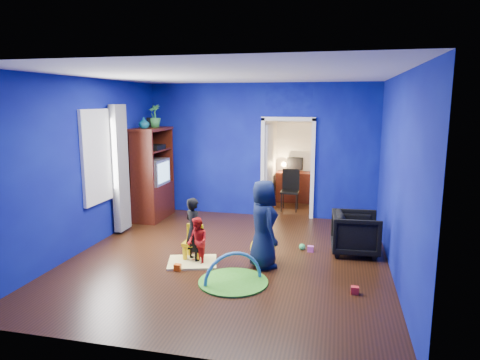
% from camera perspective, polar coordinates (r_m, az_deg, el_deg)
% --- Properties ---
extents(floor, '(5.00, 5.50, 0.01)m').
position_cam_1_polar(floor, '(7.07, -1.44, -10.30)').
color(floor, black).
rests_on(floor, ground).
extents(ceiling, '(5.00, 5.50, 0.01)m').
position_cam_1_polar(ceiling, '(6.63, -1.56, 13.87)').
color(ceiling, white).
rests_on(ceiling, wall_back).
extents(wall_back, '(5.00, 0.02, 2.90)m').
position_cam_1_polar(wall_back, '(9.36, 2.74, 3.96)').
color(wall_back, '#090C6F').
rests_on(wall_back, floor).
extents(wall_front, '(5.00, 0.02, 2.90)m').
position_cam_1_polar(wall_front, '(4.15, -11.11, -4.45)').
color(wall_front, '#090C6F').
rests_on(wall_front, floor).
extents(wall_left, '(0.02, 5.50, 2.90)m').
position_cam_1_polar(wall_left, '(7.71, -19.81, 1.96)').
color(wall_left, '#090C6F').
rests_on(wall_left, floor).
extents(wall_right, '(0.02, 5.50, 2.90)m').
position_cam_1_polar(wall_right, '(6.54, 20.22, 0.52)').
color(wall_right, '#090C6F').
rests_on(wall_right, floor).
extents(alcove, '(1.00, 1.75, 2.50)m').
position_cam_1_polar(alcove, '(10.16, 6.96, 3.26)').
color(alcove, silver).
rests_on(alcove, floor).
extents(armchair, '(0.81, 0.79, 0.70)m').
position_cam_1_polar(armchair, '(7.40, 15.17, -6.87)').
color(armchair, black).
rests_on(armchair, floor).
extents(child_black, '(0.45, 0.43, 1.03)m').
position_cam_1_polar(child_black, '(6.81, -6.17, -6.61)').
color(child_black, black).
rests_on(child_black, floor).
extents(child_navy, '(0.71, 0.79, 1.35)m').
position_cam_1_polar(child_navy, '(6.52, 3.12, -5.88)').
color(child_navy, '#0E1634').
rests_on(child_navy, floor).
extents(toddler_red, '(0.46, 0.46, 0.75)m').
position_cam_1_polar(toddler_red, '(6.69, -5.69, -8.16)').
color(toddler_red, red).
rests_on(toddler_red, floor).
extents(vase, '(0.24, 0.24, 0.23)m').
position_cam_1_polar(vase, '(8.97, -12.71, 7.44)').
color(vase, '#0C4A61').
rests_on(vase, tv_armoire).
extents(potted_plant, '(0.33, 0.33, 0.48)m').
position_cam_1_polar(potted_plant, '(9.44, -11.36, 8.39)').
color(potted_plant, green).
rests_on(potted_plant, tv_armoire).
extents(tv_armoire, '(0.58, 1.14, 1.96)m').
position_cam_1_polar(tv_armoire, '(9.36, -11.65, 0.84)').
color(tv_armoire, '#3B1109').
rests_on(tv_armoire, floor).
extents(crt_tv, '(0.46, 0.70, 0.54)m').
position_cam_1_polar(crt_tv, '(9.34, -11.43, 1.08)').
color(crt_tv, silver).
rests_on(crt_tv, tv_armoire).
extents(yellow_blanket, '(0.89, 0.79, 0.03)m').
position_cam_1_polar(yellow_blanket, '(6.88, -6.36, -10.82)').
color(yellow_blanket, '#F2E07A').
rests_on(yellow_blanket, floor).
extents(hopper_ball, '(0.40, 0.40, 0.40)m').
position_cam_1_polar(hopper_ball, '(6.90, 3.04, -9.07)').
color(hopper_ball, yellow).
rests_on(hopper_ball, floor).
extents(kid_chair, '(0.29, 0.29, 0.50)m').
position_cam_1_polar(kid_chair, '(6.95, -6.32, -8.53)').
color(kid_chair, yellow).
rests_on(kid_chair, floor).
extents(play_mat, '(0.98, 0.98, 0.03)m').
position_cam_1_polar(play_mat, '(6.16, -0.91, -13.42)').
color(play_mat, '#3E9922').
rests_on(play_mat, floor).
extents(toy_arch, '(0.74, 0.54, 0.87)m').
position_cam_1_polar(toy_arch, '(6.15, -0.91, -13.36)').
color(toy_arch, '#3F8CD8').
rests_on(toy_arch, floor).
extents(window_left, '(0.03, 0.95, 1.55)m').
position_cam_1_polar(window_left, '(7.98, -18.41, 3.04)').
color(window_left, white).
rests_on(window_left, wall_left).
extents(curtain, '(0.14, 0.42, 2.40)m').
position_cam_1_polar(curtain, '(8.44, -15.69, 1.50)').
color(curtain, slate).
rests_on(curtain, floor).
extents(doorway, '(1.16, 0.10, 2.10)m').
position_cam_1_polar(doorway, '(9.33, 6.35, 1.40)').
color(doorway, white).
rests_on(doorway, floor).
extents(study_desk, '(0.88, 0.44, 0.75)m').
position_cam_1_polar(study_desk, '(10.92, 7.22, -0.89)').
color(study_desk, '#3D140A').
rests_on(study_desk, floor).
extents(desk_monitor, '(0.40, 0.05, 0.32)m').
position_cam_1_polar(desk_monitor, '(10.94, 7.35, 2.18)').
color(desk_monitor, black).
rests_on(desk_monitor, study_desk).
extents(desk_lamp, '(0.14, 0.14, 0.14)m').
position_cam_1_polar(desk_lamp, '(10.92, 5.85, 2.09)').
color(desk_lamp, '#FFD88C').
rests_on(desk_lamp, study_desk).
extents(folding_chair, '(0.40, 0.40, 0.92)m').
position_cam_1_polar(folding_chair, '(9.97, 6.66, -1.47)').
color(folding_chair, black).
rests_on(folding_chair, floor).
extents(book_shelf, '(0.88, 0.24, 0.04)m').
position_cam_1_polar(book_shelf, '(10.83, 7.48, 7.78)').
color(book_shelf, white).
rests_on(book_shelf, study_desk).
extents(toy_0, '(0.10, 0.08, 0.10)m').
position_cam_1_polar(toy_0, '(6.01, 15.06, -14.01)').
color(toy_0, red).
rests_on(toy_0, floor).
extents(toy_1, '(0.11, 0.11, 0.11)m').
position_cam_1_polar(toy_1, '(8.06, 12.57, -7.52)').
color(toy_1, '#2584D6').
rests_on(toy_1, floor).
extents(toy_2, '(0.10, 0.08, 0.10)m').
position_cam_1_polar(toy_2, '(6.61, -8.33, -11.46)').
color(toy_2, '#F7580D').
rests_on(toy_2, floor).
extents(toy_3, '(0.11, 0.11, 0.11)m').
position_cam_1_polar(toy_3, '(7.48, 8.29, -8.79)').
color(toy_3, green).
rests_on(toy_3, floor).
extents(toy_4, '(0.10, 0.08, 0.10)m').
position_cam_1_polar(toy_4, '(7.41, 9.38, -9.05)').
color(toy_4, '#D44FB1').
rests_on(toy_4, floor).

